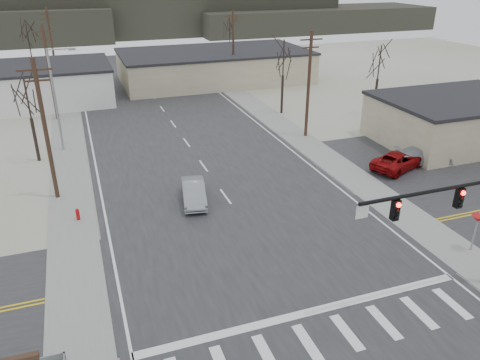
% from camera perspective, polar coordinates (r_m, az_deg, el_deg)
% --- Properties ---
extents(ground, '(140.00, 140.00, 0.00)m').
position_cam_1_polar(ground, '(27.52, 3.43, -9.19)').
color(ground, beige).
rests_on(ground, ground).
extents(main_road, '(18.00, 110.00, 0.05)m').
position_cam_1_polar(main_road, '(40.11, -4.85, 2.23)').
color(main_road, '#252527').
rests_on(main_road, ground).
extents(cross_road, '(90.00, 10.00, 0.04)m').
position_cam_1_polar(cross_road, '(27.51, 3.43, -9.16)').
color(cross_road, '#252527').
rests_on(cross_road, ground).
extents(parking_lot, '(18.00, 20.00, 0.03)m').
position_cam_1_polar(parking_lot, '(42.54, 25.74, 1.08)').
color(parking_lot, '#252527').
rests_on(parking_lot, ground).
extents(sidewalk_left, '(3.00, 90.00, 0.06)m').
position_cam_1_polar(sidewalk_left, '(43.72, -20.16, 2.70)').
color(sidewalk_left, gray).
rests_on(sidewalk_left, ground).
extents(sidewalk_right, '(3.00, 90.00, 0.06)m').
position_cam_1_polar(sidewalk_right, '(47.95, 5.93, 6.02)').
color(sidewalk_right, gray).
rests_on(sidewalk_right, ground).
extents(traffic_signal_mast, '(8.95, 0.43, 7.20)m').
position_cam_1_polar(traffic_signal_mast, '(24.92, 26.60, -3.45)').
color(traffic_signal_mast, black).
rests_on(traffic_signal_mast, ground).
extents(fire_hydrant, '(0.24, 0.24, 0.87)m').
position_cam_1_polar(fire_hydrant, '(32.55, -19.17, -3.97)').
color(fire_hydrant, '#A50C0C').
rests_on(fire_hydrant, ground).
extents(yield_sign, '(0.80, 0.80, 2.35)m').
position_cam_1_polar(yield_sign, '(30.10, 27.01, -4.37)').
color(yield_sign, gray).
rests_on(yield_sign, ground).
extents(building_left_far, '(22.30, 12.30, 4.50)m').
position_cam_1_polar(building_left_far, '(62.69, -25.78, 10.32)').
color(building_left_far, silver).
rests_on(building_left_far, ground).
extents(building_right_far, '(26.30, 14.30, 4.30)m').
position_cam_1_polar(building_right_far, '(68.96, -3.13, 13.73)').
color(building_right_far, '#B9AE8D').
rests_on(building_right_far, ground).
extents(building_lot, '(14.30, 10.30, 4.30)m').
position_cam_1_polar(building_lot, '(48.54, 24.81, 6.72)').
color(building_lot, '#B9AE8D').
rests_on(building_lot, ground).
extents(upole_left_b, '(2.20, 0.30, 10.00)m').
position_cam_1_polar(upole_left_b, '(34.52, -22.65, 5.78)').
color(upole_left_b, '#3F291D').
rests_on(upole_left_b, ground).
extents(upole_left_c, '(2.20, 0.30, 10.00)m').
position_cam_1_polar(upole_left_c, '(53.93, -22.19, 12.19)').
color(upole_left_c, '#3F291D').
rests_on(upole_left_c, ground).
extents(upole_left_d, '(2.20, 0.30, 10.00)m').
position_cam_1_polar(upole_left_d, '(73.65, -21.97, 15.19)').
color(upole_left_d, '#3F291D').
rests_on(upole_left_d, ground).
extents(upole_right_a, '(2.20, 0.30, 10.00)m').
position_cam_1_polar(upole_right_a, '(45.20, 8.37, 11.59)').
color(upole_right_a, '#3F291D').
rests_on(upole_right_a, ground).
extents(upole_right_b, '(2.20, 0.30, 10.00)m').
position_cam_1_polar(upole_right_b, '(65.11, -0.83, 15.85)').
color(upole_right_b, '#3F291D').
rests_on(upole_right_b, ground).
extents(streetlight_main, '(2.40, 0.25, 9.00)m').
position_cam_1_polar(streetlight_main, '(44.16, -21.44, 9.66)').
color(streetlight_main, gray).
rests_on(streetlight_main, ground).
extents(tree_left_near, '(3.30, 3.30, 7.35)m').
position_cam_1_polar(tree_left_near, '(42.33, -24.45, 8.75)').
color(tree_left_near, '#2D221B').
rests_on(tree_left_near, ground).
extents(tree_right_mid, '(3.74, 3.74, 8.33)m').
position_cam_1_polar(tree_right_mid, '(52.52, 5.32, 14.36)').
color(tree_right_mid, '#2D221B').
rests_on(tree_right_mid, ground).
extents(tree_left_far, '(3.96, 3.96, 8.82)m').
position_cam_1_polar(tree_left_far, '(67.70, -24.34, 15.02)').
color(tree_left_far, '#2D221B').
rests_on(tree_left_far, ground).
extents(tree_right_far, '(3.52, 3.52, 7.84)m').
position_cam_1_polar(tree_right_far, '(77.43, -1.26, 17.55)').
color(tree_right_far, '#2D221B').
rests_on(tree_right_far, ground).
extents(tree_lot, '(3.52, 3.52, 7.84)m').
position_cam_1_polar(tree_lot, '(53.92, 16.62, 13.36)').
color(tree_lot, '#2D221B').
rests_on(tree_lot, ground).
extents(hill_center, '(80.00, 18.00, 9.00)m').
position_cam_1_polar(hill_center, '(119.87, -8.30, 19.38)').
color(hill_center, '#333026').
rests_on(hill_center, ground).
extents(hill_right, '(60.00, 18.00, 5.50)m').
position_cam_1_polar(hill_right, '(126.33, 8.98, 18.81)').
color(hill_right, '#333026').
rests_on(hill_right, ground).
extents(sedan_crossing, '(2.31, 4.65, 1.46)m').
position_cam_1_polar(sedan_crossing, '(33.07, -5.66, -1.50)').
color(sedan_crossing, gray).
rests_on(sedan_crossing, main_road).
extents(car_far_a, '(3.71, 5.91, 1.59)m').
position_cam_1_polar(car_far_a, '(74.34, -10.74, 13.13)').
color(car_far_a, black).
rests_on(car_far_a, main_road).
extents(car_far_b, '(2.47, 4.33, 1.39)m').
position_cam_1_polar(car_far_b, '(69.11, -17.76, 11.44)').
color(car_far_b, black).
rests_on(car_far_b, main_road).
extents(car_parked_red, '(5.76, 4.19, 1.46)m').
position_cam_1_polar(car_parked_red, '(40.44, 18.72, 2.27)').
color(car_parked_red, maroon).
rests_on(car_parked_red, parking_lot).
extents(car_parked_silver, '(5.24, 3.01, 1.43)m').
position_cam_1_polar(car_parked_silver, '(42.29, 21.60, 2.78)').
color(car_parked_silver, '#969A9F').
rests_on(car_parked_silver, parking_lot).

